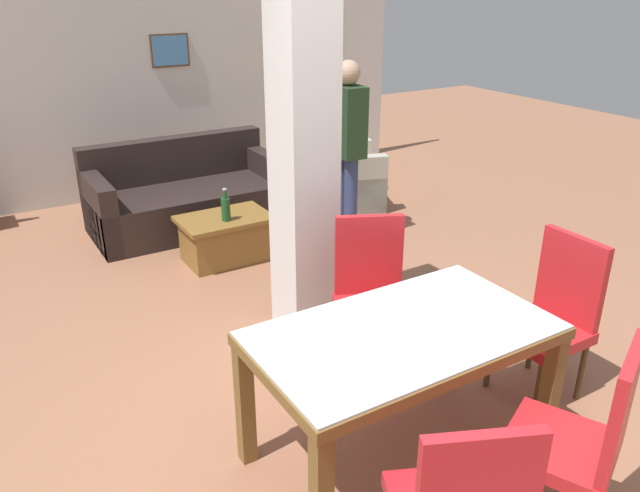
# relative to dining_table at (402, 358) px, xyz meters

# --- Properties ---
(ground_plane) EXTENTS (18.00, 18.00, 0.00)m
(ground_plane) POSITION_rel_dining_table_xyz_m (0.00, 0.00, -0.60)
(ground_plane) COLOR #9A6449
(back_wall) EXTENTS (7.20, 0.09, 2.70)m
(back_wall) POSITION_rel_dining_table_xyz_m (0.00, 5.11, 0.75)
(back_wall) COLOR silver
(back_wall) RESTS_ON ground_plane
(divider_pillar) EXTENTS (0.35, 0.38, 2.70)m
(divider_pillar) POSITION_rel_dining_table_xyz_m (0.26, 1.44, 0.75)
(divider_pillar) COLOR silver
(divider_pillar) RESTS_ON ground_plane
(dining_table) EXTENTS (1.50, 0.85, 0.78)m
(dining_table) POSITION_rel_dining_table_xyz_m (0.00, 0.00, 0.00)
(dining_table) COLOR brown
(dining_table) RESTS_ON ground_plane
(dining_chair_head_right) EXTENTS (0.46, 0.46, 1.00)m
(dining_chair_head_right) POSITION_rel_dining_table_xyz_m (1.13, 0.00, -0.07)
(dining_chair_head_right) COLOR red
(dining_chair_head_right) RESTS_ON ground_plane
(dining_chair_far_right) EXTENTS (0.61, 0.61, 1.00)m
(dining_chair_far_right) POSITION_rel_dining_table_xyz_m (0.37, 0.78, -0.07)
(dining_chair_far_right) COLOR red
(dining_chair_far_right) RESTS_ON ground_plane
(dining_chair_near_right) EXTENTS (0.61, 0.61, 1.00)m
(dining_chair_near_right) POSITION_rel_dining_table_xyz_m (0.37, -0.80, -0.07)
(dining_chair_near_right) COLOR red
(dining_chair_near_right) RESTS_ON ground_plane
(sofa) EXTENTS (1.91, 0.92, 0.86)m
(sofa) POSITION_rel_dining_table_xyz_m (0.23, 3.78, -0.31)
(sofa) COLOR #2B201E
(sofa) RESTS_ON ground_plane
(armchair) EXTENTS (1.10, 1.09, 0.83)m
(armchair) POSITION_rel_dining_table_xyz_m (1.89, 3.56, -0.31)
(armchair) COLOR #B2B19D
(armchair) RESTS_ON ground_plane
(coffee_table) EXTENTS (0.80, 0.54, 0.41)m
(coffee_table) POSITION_rel_dining_table_xyz_m (0.22, 2.79, -0.39)
(coffee_table) COLOR brown
(coffee_table) RESTS_ON ground_plane
(bottle) EXTENTS (0.08, 0.08, 0.29)m
(bottle) POSITION_rel_dining_table_xyz_m (0.21, 2.71, -0.08)
(bottle) COLOR #194C23
(bottle) RESTS_ON coffee_table
(floor_lamp) EXTENTS (0.30, 0.30, 1.65)m
(floor_lamp) POSITION_rel_dining_table_xyz_m (1.81, 4.51, 0.78)
(floor_lamp) COLOR #B7B7BC
(floor_lamp) RESTS_ON ground_plane
(standing_person) EXTENTS (0.25, 0.40, 1.69)m
(standing_person) POSITION_rel_dining_table_xyz_m (1.45, 2.70, 0.37)
(standing_person) COLOR navy
(standing_person) RESTS_ON ground_plane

